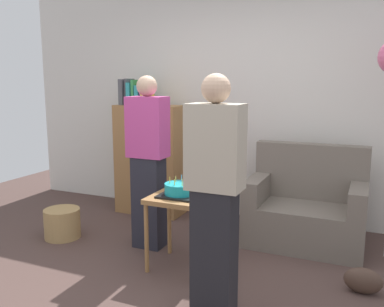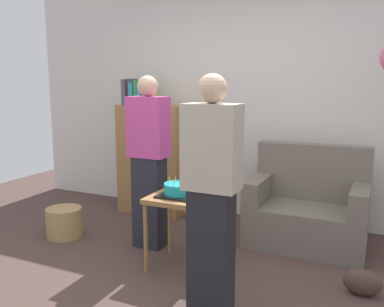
{
  "view_description": "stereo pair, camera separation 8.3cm",
  "coord_description": "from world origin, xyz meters",
  "px_view_note": "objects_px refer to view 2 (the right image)",
  "views": [
    {
      "loc": [
        1.3,
        -2.58,
        1.58
      ],
      "look_at": [
        -0.15,
        0.7,
        0.95
      ],
      "focal_mm": 38.74,
      "sensor_mm": 36.0,
      "label": 1
    },
    {
      "loc": [
        1.38,
        -2.55,
        1.58
      ],
      "look_at": [
        -0.15,
        0.7,
        0.95
      ],
      "focal_mm": 38.74,
      "sensor_mm": 36.0,
      "label": 2
    }
  ],
  "objects_px": {
    "birthday_cake": "(179,190)",
    "person_holding_cake": "(212,196)",
    "handbag": "(363,282)",
    "bookshelf": "(152,157)",
    "couch": "(308,210)",
    "person_blowing_candles": "(149,162)",
    "wicker_basket": "(64,222)",
    "side_table": "(179,207)"
  },
  "relations": [
    {
      "from": "birthday_cake",
      "to": "person_holding_cake",
      "type": "bearing_deg",
      "value": -47.14
    },
    {
      "from": "handbag",
      "to": "bookshelf",
      "type": "bearing_deg",
      "value": 156.18
    },
    {
      "from": "bookshelf",
      "to": "birthday_cake",
      "type": "relative_size",
      "value": 5.05
    },
    {
      "from": "couch",
      "to": "person_holding_cake",
      "type": "relative_size",
      "value": 0.67
    },
    {
      "from": "birthday_cake",
      "to": "person_holding_cake",
      "type": "xyz_separation_m",
      "value": [
        0.52,
        -0.56,
        0.15
      ]
    },
    {
      "from": "person_blowing_candles",
      "to": "handbag",
      "type": "relative_size",
      "value": 5.82
    },
    {
      "from": "person_holding_cake",
      "to": "handbag",
      "type": "bearing_deg",
      "value": -139.9
    },
    {
      "from": "bookshelf",
      "to": "person_blowing_candles",
      "type": "xyz_separation_m",
      "value": [
        0.52,
        -0.93,
        0.15
      ]
    },
    {
      "from": "person_blowing_candles",
      "to": "couch",
      "type": "bearing_deg",
      "value": 16.35
    },
    {
      "from": "bookshelf",
      "to": "wicker_basket",
      "type": "relative_size",
      "value": 4.49
    },
    {
      "from": "handbag",
      "to": "wicker_basket",
      "type": "bearing_deg",
      "value": -179.61
    },
    {
      "from": "bookshelf",
      "to": "wicker_basket",
      "type": "distance_m",
      "value": 1.29
    },
    {
      "from": "side_table",
      "to": "handbag",
      "type": "xyz_separation_m",
      "value": [
        1.46,
        0.14,
        -0.43
      ]
    },
    {
      "from": "side_table",
      "to": "wicker_basket",
      "type": "bearing_deg",
      "value": 175.16
    },
    {
      "from": "side_table",
      "to": "person_blowing_candles",
      "type": "relative_size",
      "value": 0.39
    },
    {
      "from": "bookshelf",
      "to": "person_blowing_candles",
      "type": "bearing_deg",
      "value": -60.98
    },
    {
      "from": "couch",
      "to": "bookshelf",
      "type": "relative_size",
      "value": 0.68
    },
    {
      "from": "couch",
      "to": "person_blowing_candles",
      "type": "distance_m",
      "value": 1.61
    },
    {
      "from": "side_table",
      "to": "birthday_cake",
      "type": "distance_m",
      "value": 0.15
    },
    {
      "from": "person_blowing_candles",
      "to": "wicker_basket",
      "type": "height_order",
      "value": "person_blowing_candles"
    },
    {
      "from": "couch",
      "to": "handbag",
      "type": "distance_m",
      "value": 1.04
    },
    {
      "from": "bookshelf",
      "to": "handbag",
      "type": "distance_m",
      "value": 2.73
    },
    {
      "from": "handbag",
      "to": "couch",
      "type": "bearing_deg",
      "value": 123.51
    },
    {
      "from": "side_table",
      "to": "wicker_basket",
      "type": "height_order",
      "value": "side_table"
    },
    {
      "from": "couch",
      "to": "bookshelf",
      "type": "xyz_separation_m",
      "value": [
        -1.88,
        0.23,
        0.35
      ]
    },
    {
      "from": "wicker_basket",
      "to": "person_blowing_candles",
      "type": "bearing_deg",
      "value": 10.14
    },
    {
      "from": "bookshelf",
      "to": "side_table",
      "type": "xyz_separation_m",
      "value": [
        0.98,
        -1.21,
        -0.15
      ]
    },
    {
      "from": "side_table",
      "to": "handbag",
      "type": "relative_size",
      "value": 2.25
    },
    {
      "from": "side_table",
      "to": "person_holding_cake",
      "type": "distance_m",
      "value": 0.82
    },
    {
      "from": "couch",
      "to": "birthday_cake",
      "type": "bearing_deg",
      "value": -132.68
    },
    {
      "from": "birthday_cake",
      "to": "wicker_basket",
      "type": "distance_m",
      "value": 1.49
    },
    {
      "from": "birthday_cake",
      "to": "wicker_basket",
      "type": "height_order",
      "value": "birthday_cake"
    },
    {
      "from": "birthday_cake",
      "to": "handbag",
      "type": "xyz_separation_m",
      "value": [
        1.46,
        0.14,
        -0.58
      ]
    },
    {
      "from": "bookshelf",
      "to": "wicker_basket",
      "type": "xyz_separation_m",
      "value": [
        -0.41,
        -1.1,
        -0.54
      ]
    },
    {
      "from": "handbag",
      "to": "birthday_cake",
      "type": "bearing_deg",
      "value": -174.64
    },
    {
      "from": "couch",
      "to": "bookshelf",
      "type": "bearing_deg",
      "value": 172.88
    },
    {
      "from": "person_blowing_candles",
      "to": "wicker_basket",
      "type": "relative_size",
      "value": 4.53
    },
    {
      "from": "bookshelf",
      "to": "person_blowing_candles",
      "type": "height_order",
      "value": "person_blowing_candles"
    },
    {
      "from": "person_holding_cake",
      "to": "handbag",
      "type": "relative_size",
      "value": 5.82
    },
    {
      "from": "birthday_cake",
      "to": "person_holding_cake",
      "type": "distance_m",
      "value": 0.78
    },
    {
      "from": "couch",
      "to": "handbag",
      "type": "bearing_deg",
      "value": -56.49
    },
    {
      "from": "person_holding_cake",
      "to": "person_blowing_candles",
      "type": "bearing_deg",
      "value": -37.3
    }
  ]
}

